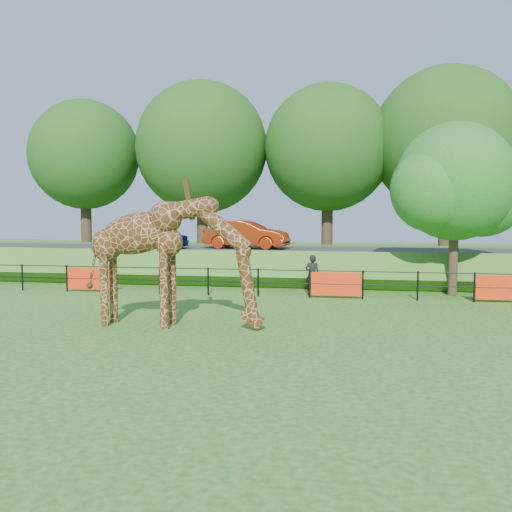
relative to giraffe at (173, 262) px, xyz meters
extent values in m
plane|color=#275D17|center=(1.45, -1.94, -1.89)|extent=(90.00, 90.00, 0.00)
cube|color=#275D17|center=(1.45, 13.56, -1.24)|extent=(40.00, 9.00, 1.30)
cube|color=#303033|center=(1.45, 12.06, -0.53)|extent=(40.00, 5.00, 0.12)
imported|color=#142EA9|center=(-4.84, 11.52, 0.16)|extent=(3.73, 1.63, 1.25)
imported|color=#A82E0C|center=(-0.20, 12.39, 0.23)|extent=(4.37, 2.02, 1.39)
imported|color=black|center=(3.49, 6.91, -1.09)|extent=(0.60, 0.42, 1.59)
cylinder|color=#362718|center=(8.95, 7.66, -0.29)|extent=(0.36, 0.36, 3.20)
sphere|color=#1B621B|center=(8.95, 7.66, 2.58)|extent=(4.60, 4.60, 4.60)
sphere|color=#1B621B|center=(10.10, 8.35, 2.12)|extent=(3.45, 3.45, 3.45)
sphere|color=#1B621B|center=(8.03, 6.97, 2.23)|extent=(3.22, 3.22, 3.22)
cylinder|color=#362718|center=(-12.55, 20.06, 0.61)|extent=(0.70, 0.70, 5.00)
sphere|color=#204D14|center=(-12.55, 20.06, 5.09)|extent=(7.20, 7.20, 7.20)
cylinder|color=#362718|center=(-4.55, 20.06, 0.61)|extent=(0.70, 0.70, 5.00)
sphere|color=#204D14|center=(-4.55, 20.06, 5.42)|extent=(8.40, 8.40, 8.40)
cylinder|color=#362718|center=(3.45, 20.06, 0.61)|extent=(0.70, 0.70, 5.00)
sphere|color=#204D14|center=(3.45, 20.06, 5.26)|extent=(7.80, 7.80, 7.80)
cylinder|color=#362718|center=(10.45, 20.06, 0.61)|extent=(0.70, 0.70, 5.00)
sphere|color=#204D14|center=(10.45, 20.06, 5.53)|extent=(8.80, 8.80, 8.80)
camera|label=1|loc=(5.08, -15.59, 1.51)|focal=40.00mm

